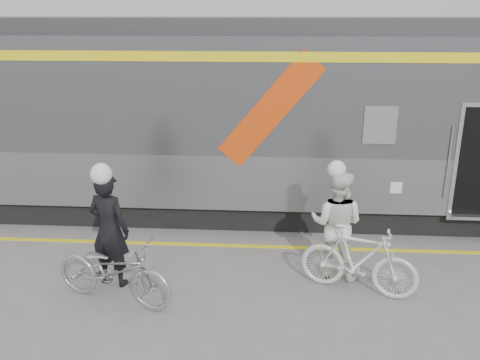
# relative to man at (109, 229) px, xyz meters

# --- Properties ---
(ground) EXTENTS (90.00, 90.00, 0.00)m
(ground) POSITION_rel_man_xyz_m (2.33, -0.66, -0.94)
(ground) COLOR slate
(ground) RESTS_ON ground
(train) EXTENTS (24.00, 3.17, 4.10)m
(train) POSITION_rel_man_xyz_m (4.30, 3.54, 1.11)
(train) COLOR black
(train) RESTS_ON ground
(safety_strip) EXTENTS (24.00, 0.12, 0.01)m
(safety_strip) POSITION_rel_man_xyz_m (2.33, 1.49, -0.94)
(safety_strip) COLOR yellow
(safety_strip) RESTS_ON ground
(man) EXTENTS (0.79, 0.64, 1.89)m
(man) POSITION_rel_man_xyz_m (0.00, 0.00, 0.00)
(man) COLOR black
(man) RESTS_ON ground
(bicycle_left) EXTENTS (2.10, 1.25, 1.04)m
(bicycle_left) POSITION_rel_man_xyz_m (0.20, -0.55, -0.42)
(bicycle_left) COLOR #A2A4A9
(bicycle_left) RESTS_ON ground
(woman) EXTENTS (1.06, 0.94, 1.82)m
(woman) POSITION_rel_man_xyz_m (3.62, 0.54, -0.03)
(woman) COLOR white
(woman) RESTS_ON ground
(bicycle_right) EXTENTS (1.91, 1.10, 1.10)m
(bicycle_right) POSITION_rel_man_xyz_m (3.92, -0.01, -0.39)
(bicycle_right) COLOR silver
(bicycle_right) RESTS_ON ground
(helmet_man) EXTENTS (0.33, 0.33, 0.33)m
(helmet_man) POSITION_rel_man_xyz_m (0.00, 0.00, 1.11)
(helmet_man) COLOR white
(helmet_man) RESTS_ON man
(helmet_woman) EXTENTS (0.29, 0.29, 0.29)m
(helmet_woman) POSITION_rel_man_xyz_m (3.62, 0.54, 1.02)
(helmet_woman) COLOR white
(helmet_woman) RESTS_ON woman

